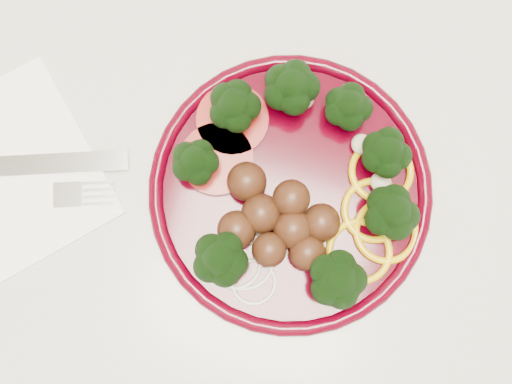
# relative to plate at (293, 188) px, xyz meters

# --- Properties ---
(counter) EXTENTS (2.40, 0.60, 0.90)m
(counter) POSITION_rel_plate_xyz_m (-0.15, -0.01, -0.47)
(counter) COLOR beige
(counter) RESTS_ON ground
(plate) EXTENTS (0.26, 0.26, 0.06)m
(plate) POSITION_rel_plate_xyz_m (0.00, 0.00, 0.00)
(plate) COLOR #3D000C
(plate) RESTS_ON counter
(napkin) EXTENTS (0.25, 0.25, 0.00)m
(napkin) POSITION_rel_plate_xyz_m (-0.27, -0.06, -0.02)
(napkin) COLOR white
(napkin) RESTS_ON counter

